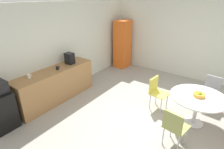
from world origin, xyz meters
name	(u,v)px	position (x,y,z in m)	size (l,w,h in m)	color
ground_plane	(155,118)	(0.00, 0.00, 0.00)	(6.00, 6.00, 0.00)	#9E998E
wall_back	(65,47)	(0.00, 3.00, 1.30)	(6.00, 0.10, 2.60)	silver
wall_side_right	(194,41)	(3.00, 0.00, 1.30)	(0.10, 6.00, 2.60)	silver
counter_block	(56,85)	(-0.74, 2.65, 0.45)	(2.34, 0.60, 0.90)	#9E7042
mini_fridge	(0,112)	(-2.27, 2.65, 0.43)	(0.54, 0.54, 0.86)	black
locker_cabinet	(122,44)	(2.55, 2.55, 0.93)	(0.60, 0.50, 1.85)	orange
round_table	(198,101)	(0.35, -0.80, 0.60)	(1.20, 1.20, 0.72)	silver
chair_yellow	(156,89)	(0.48, 0.21, 0.52)	(0.47, 0.47, 0.83)	silver
chair_olive	(174,125)	(-0.65, -0.62, 0.52)	(0.49, 0.49, 0.83)	silver
chair_gray	(211,88)	(1.36, -0.93, 0.52)	(0.47, 0.47, 0.83)	silver
fruit_bowl	(199,94)	(0.35, -0.80, 0.77)	(0.25, 0.25, 0.13)	gold
mug_white	(29,76)	(-1.43, 2.71, 0.95)	(0.13, 0.08, 0.09)	white
mug_green	(57,68)	(-0.67, 2.58, 0.95)	(0.13, 0.08, 0.09)	black
coffee_maker	(70,58)	(-0.16, 2.65, 1.06)	(0.20, 0.24, 0.32)	black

